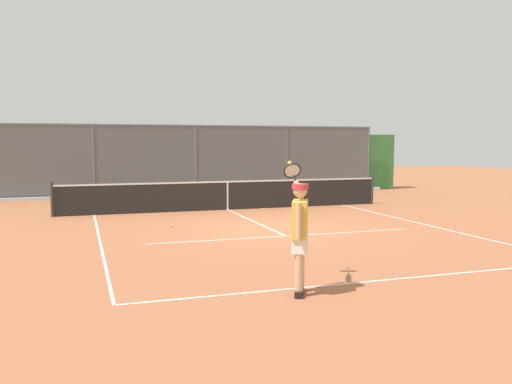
% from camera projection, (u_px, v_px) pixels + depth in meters
% --- Properties ---
extents(ground_plane, '(60.00, 60.00, 0.00)m').
position_uv_depth(ground_plane, '(271.00, 229.00, 13.76)').
color(ground_plane, '#A8603D').
extents(court_line_markings, '(8.57, 9.67, 0.01)m').
position_uv_depth(court_line_markings, '(291.00, 238.00, 12.46)').
color(court_line_markings, white).
rests_on(court_line_markings, ground).
extents(fence_backdrop, '(19.40, 1.37, 2.97)m').
position_uv_depth(fence_backdrop, '(193.00, 164.00, 22.99)').
color(fence_backdrop, '#565B60').
rests_on(fence_backdrop, ground).
extents(tennis_net, '(11.01, 0.09, 1.07)m').
position_uv_depth(tennis_net, '(227.00, 195.00, 17.75)').
color(tennis_net, '#2D2D2D').
rests_on(tennis_net, ground).
extents(tennis_player, '(0.57, 1.35, 1.93)m').
position_uv_depth(tennis_player, '(300.00, 230.00, 7.82)').
color(tennis_player, black).
rests_on(tennis_player, ground).
extents(tennis_ball_by_sideline, '(0.07, 0.07, 0.07)m').
position_uv_depth(tennis_ball_by_sideline, '(172.00, 226.00, 14.16)').
color(tennis_ball_by_sideline, '#C1D138').
rests_on(tennis_ball_by_sideline, ground).
extents(tennis_ball_near_net, '(0.07, 0.07, 0.07)m').
position_uv_depth(tennis_ball_near_net, '(262.00, 209.00, 17.73)').
color(tennis_ball_near_net, '#CCDB33').
rests_on(tennis_ball_near_net, ground).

